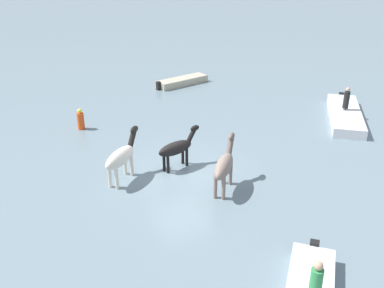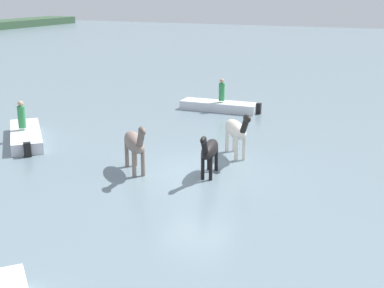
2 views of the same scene
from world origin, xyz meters
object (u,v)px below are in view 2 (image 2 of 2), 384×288
(horse_pinto_flank, at_px, (236,130))
(boat_motor_center, at_px, (220,107))
(person_helmsman_aft, at_px, (222,90))
(horse_chestnut_trailing, at_px, (135,143))
(boat_skiff_near, at_px, (26,138))
(horse_lead, at_px, (209,150))
(person_boatman_standing, at_px, (21,115))

(horse_pinto_flank, bearing_deg, boat_motor_center, 167.54)
(person_helmsman_aft, bearing_deg, horse_pinto_flank, -155.45)
(horse_pinto_flank, height_order, person_helmsman_aft, horse_pinto_flank)
(horse_chestnut_trailing, height_order, horse_pinto_flank, horse_chestnut_trailing)
(boat_skiff_near, bearing_deg, horse_pinto_flank, -121.82)
(horse_pinto_flank, distance_m, person_helmsman_aft, 8.04)
(horse_chestnut_trailing, xyz_separation_m, boat_skiff_near, (1.56, 6.32, -0.92))
(horse_pinto_flank, height_order, horse_lead, horse_pinto_flank)
(horse_lead, bearing_deg, horse_chestnut_trailing, -85.13)
(horse_chestnut_trailing, bearing_deg, horse_lead, 62.58)
(horse_chestnut_trailing, distance_m, person_boatman_standing, 6.69)
(horse_chestnut_trailing, distance_m, boat_skiff_near, 6.57)
(horse_chestnut_trailing, relative_size, person_boatman_standing, 1.79)
(person_boatman_standing, distance_m, person_helmsman_aft, 10.66)
(horse_lead, height_order, boat_skiff_near, horse_lead)
(boat_motor_center, distance_m, person_boatman_standing, 10.70)
(person_boatman_standing, bearing_deg, horse_chestnut_trailing, -103.86)
(boat_motor_center, bearing_deg, person_helmsman_aft, 148.23)
(boat_skiff_near, bearing_deg, horse_lead, -137.47)
(boat_motor_center, bearing_deg, person_boatman_standing, 55.70)
(horse_chestnut_trailing, xyz_separation_m, boat_motor_center, (10.57, 0.74, -0.92))
(horse_chestnut_trailing, height_order, boat_motor_center, horse_chestnut_trailing)
(horse_pinto_flank, xyz_separation_m, boat_skiff_near, (-1.62, 9.05, -0.91))
(horse_lead, bearing_deg, boat_motor_center, -171.65)
(horse_chestnut_trailing, relative_size, boat_skiff_near, 0.52)
(boat_skiff_near, bearing_deg, person_helmsman_aft, -74.53)
(horse_lead, distance_m, boat_skiff_near, 8.98)
(horse_pinto_flank, bearing_deg, horse_chestnut_trailing, -78.25)
(horse_pinto_flank, relative_size, person_boatman_standing, 1.88)
(horse_pinto_flank, bearing_deg, boat_skiff_near, -117.46)
(horse_pinto_flank, height_order, boat_skiff_near, horse_pinto_flank)
(horse_pinto_flank, relative_size, horse_lead, 1.00)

